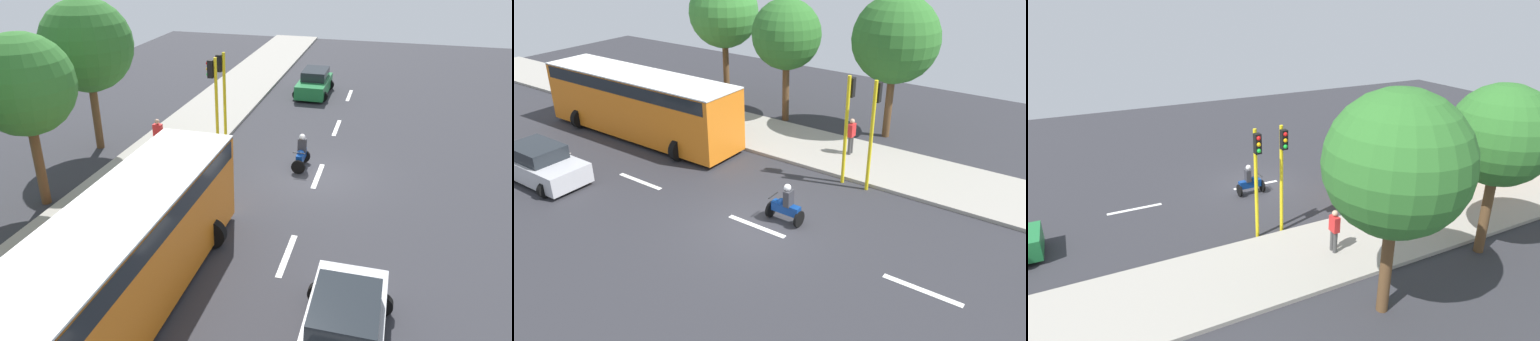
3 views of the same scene
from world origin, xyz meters
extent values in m
cube|color=#2D2D33|center=(0.00, 0.00, -0.05)|extent=(40.00, 60.00, 0.10)
cube|color=#9E998E|center=(7.00, 0.00, 0.07)|extent=(4.00, 60.00, 0.15)
cube|color=white|center=(0.00, -12.00, 0.01)|extent=(0.20, 2.40, 0.01)
cube|color=white|center=(0.00, -6.00, 0.01)|extent=(0.20, 2.40, 0.01)
cube|color=white|center=(0.00, 0.00, 0.01)|extent=(0.20, 2.40, 0.01)
cube|color=white|center=(0.00, 6.00, 0.01)|extent=(0.20, 2.40, 0.01)
cube|color=#1E7238|center=(2.20, -11.64, 0.56)|extent=(1.74, 4.06, 0.80)
cube|color=#1E2328|center=(2.20, -11.96, 1.24)|extent=(1.46, 2.27, 0.56)
cylinder|color=black|center=(1.44, -10.30, 0.32)|extent=(0.64, 0.22, 0.64)
cylinder|color=black|center=(2.96, -10.30, 0.32)|extent=(0.64, 0.22, 0.64)
cylinder|color=black|center=(1.44, -12.98, 0.32)|extent=(0.64, 0.22, 0.64)
cylinder|color=black|center=(2.96, -12.98, 0.32)|extent=(0.64, 0.22, 0.64)
cube|color=#B7B7BC|center=(-2.17, 9.27, 0.56)|extent=(1.88, 3.90, 0.80)
cube|color=#1E2328|center=(-2.17, 9.58, 1.24)|extent=(1.58, 2.19, 0.56)
cylinder|color=black|center=(-1.34, 7.98, 0.32)|extent=(0.64, 0.22, 0.64)
cylinder|color=black|center=(-2.99, 7.98, 0.32)|extent=(0.64, 0.22, 0.64)
cube|color=orange|center=(3.58, 9.69, 1.65)|extent=(2.50, 11.00, 2.90)
cube|color=black|center=(3.58, 9.69, 2.75)|extent=(2.52, 10.56, 0.60)
cube|color=white|center=(3.58, 9.69, 3.12)|extent=(2.50, 11.00, 0.08)
cylinder|color=black|center=(2.48, 6.17, 0.50)|extent=(1.00, 0.30, 1.00)
cylinder|color=black|center=(4.68, 6.17, 0.50)|extent=(1.00, 0.30, 1.00)
cylinder|color=black|center=(0.86, -0.02, 0.30)|extent=(0.60, 0.10, 0.60)
cylinder|color=black|center=(0.86, -1.22, 0.30)|extent=(0.60, 0.10, 0.60)
cube|color=navy|center=(0.86, -0.67, 0.55)|extent=(0.28, 1.10, 0.36)
sphere|color=navy|center=(0.86, -0.47, 0.73)|extent=(0.32, 0.32, 0.32)
cylinder|color=black|center=(0.86, -0.12, 0.90)|extent=(0.55, 0.04, 0.04)
cube|color=#333338|center=(0.86, -0.77, 1.00)|extent=(0.36, 0.24, 0.60)
sphere|color=silver|center=(0.86, -0.72, 1.40)|extent=(0.26, 0.26, 0.26)
cylinder|color=#3F3F3F|center=(7.13, 0.01, 0.57)|extent=(0.16, 0.16, 0.85)
cylinder|color=#3F3F3F|center=(7.33, 0.01, 0.57)|extent=(0.16, 0.16, 0.85)
cube|color=red|center=(7.23, 0.01, 1.30)|extent=(0.40, 0.24, 0.60)
sphere|color=tan|center=(7.23, 0.01, 1.73)|extent=(0.22, 0.22, 0.22)
cylinder|color=#3F3F3F|center=(6.26, 7.17, 0.57)|extent=(0.16, 0.16, 0.85)
cylinder|color=#3F3F3F|center=(6.46, 7.17, 0.57)|extent=(0.16, 0.16, 0.85)
cube|color=red|center=(6.36, 7.17, 1.30)|extent=(0.40, 0.24, 0.60)
sphere|color=tan|center=(6.36, 7.17, 1.73)|extent=(0.22, 0.22, 0.22)
cylinder|color=yellow|center=(4.75, -1.98, 2.25)|extent=(0.14, 0.14, 4.50)
cube|color=black|center=(4.97, -1.98, 4.00)|extent=(0.24, 0.24, 0.76)
sphere|color=red|center=(5.09, -1.98, 4.24)|extent=(0.16, 0.16, 0.16)
sphere|color=#F2A50C|center=(5.09, -1.98, 4.00)|extent=(0.16, 0.16, 0.16)
sphere|color=green|center=(5.09, -1.98, 3.76)|extent=(0.16, 0.16, 0.16)
cylinder|color=yellow|center=(4.75, -0.90, 2.25)|extent=(0.14, 0.14, 4.50)
cube|color=black|center=(4.97, -0.90, 4.00)|extent=(0.24, 0.24, 0.76)
sphere|color=red|center=(5.09, -0.90, 4.24)|extent=(0.16, 0.16, 0.16)
sphere|color=#F2A50C|center=(5.09, -0.90, 4.00)|extent=(0.16, 0.16, 0.16)
sphere|color=green|center=(5.09, -0.90, 3.76)|extent=(0.16, 0.16, 0.16)
cylinder|color=brown|center=(10.48, -0.33, 1.69)|extent=(0.36, 0.36, 3.38)
sphere|color=#2D6B28|center=(10.48, -0.33, 4.81)|extent=(4.08, 4.08, 4.08)
cylinder|color=brown|center=(9.52, 5.07, 1.67)|extent=(0.36, 0.36, 3.34)
sphere|color=#2D6B28|center=(9.52, 5.07, 4.58)|extent=(3.55, 3.55, 3.55)
camera|label=1|loc=(-2.68, 19.18, 9.31)|focal=35.65mm
camera|label=2|loc=(-12.05, -9.02, 9.62)|focal=35.29mm
camera|label=3|loc=(18.55, -7.81, 8.85)|focal=29.90mm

